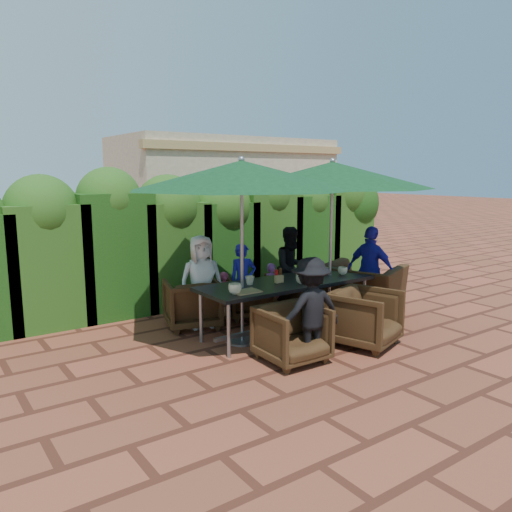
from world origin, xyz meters
TOP-DOWN VIEW (x-y plane):
  - ground at (0.00, 0.00)m, footprint 80.00×80.00m
  - dining_table at (0.18, -0.07)m, footprint 2.59×0.90m
  - umbrella_left at (-0.56, -0.03)m, footprint 2.99×2.99m
  - umbrella_right at (0.97, -0.10)m, footprint 2.89×2.89m
  - chair_far_left at (-0.79, 0.95)m, footprint 0.93×0.90m
  - chair_far_mid at (0.20, 0.89)m, footprint 0.89×0.87m
  - chair_far_right at (1.14, 0.93)m, footprint 0.84×0.81m
  - chair_near_left at (-0.46, -0.97)m, footprint 0.75×0.71m
  - chair_near_right at (0.69, -1.07)m, footprint 0.99×0.96m
  - chair_end_right at (1.82, 0.05)m, footprint 1.17×1.41m
  - adult_far_left at (-0.66, 0.89)m, footprint 0.75×0.54m
  - adult_far_mid at (0.09, 0.93)m, footprint 0.50×0.45m
  - adult_far_right at (1.04, 0.89)m, footprint 0.69×0.46m
  - adult_near_left at (-0.28, -1.08)m, footprint 0.86×0.47m
  - adult_end_right at (1.92, -0.04)m, footprint 0.56×0.89m
  - child_left at (-0.20, 0.99)m, footprint 0.33×0.31m
  - child_right at (0.64, 0.89)m, footprint 0.31×0.26m
  - pedestrian_a at (1.86, 4.17)m, footprint 1.73×1.17m
  - pedestrian_b at (2.33, 4.39)m, footprint 0.89×0.59m
  - pedestrian_c at (3.70, 4.40)m, footprint 1.05×1.18m
  - cup_a at (-0.83, -0.27)m, footprint 0.17×0.17m
  - cup_b at (-0.38, 0.05)m, footprint 0.13×0.13m
  - cup_c at (0.24, -0.30)m, footprint 0.17×0.17m
  - cup_d at (0.77, 0.07)m, footprint 0.14×0.14m
  - cup_e at (1.14, -0.18)m, footprint 0.15×0.15m
  - ketchup_bottle at (0.03, -0.01)m, footprint 0.04×0.04m
  - sauce_bottle at (0.14, 0.05)m, footprint 0.04×0.04m
  - serving_tray at (-0.67, -0.28)m, footprint 0.35×0.25m
  - number_block_left at (0.02, -0.07)m, footprint 0.12×0.06m
  - number_block_right at (0.94, 0.00)m, footprint 0.12×0.06m
  - hedge_wall at (-0.11, 2.32)m, footprint 9.10×1.60m
  - building at (3.50, 6.99)m, footprint 6.20×3.08m

SIDE VIEW (x-z plane):
  - ground at x=0.00m, z-range 0.00..0.00m
  - chair_far_right at x=1.14m, z-range 0.00..0.69m
  - chair_far_mid at x=0.20m, z-range 0.00..0.72m
  - child_left at x=-0.20m, z-range 0.00..0.75m
  - chair_near_left at x=-0.46m, z-range 0.00..0.75m
  - chair_far_left at x=-0.79m, z-range 0.00..0.78m
  - child_right at x=0.64m, z-range 0.00..0.81m
  - chair_near_right at x=0.69m, z-range 0.00..0.82m
  - chair_end_right at x=1.82m, z-range 0.00..1.05m
  - adult_far_mid at x=0.09m, z-range 0.00..1.17m
  - adult_near_left at x=-0.28m, z-range 0.00..1.27m
  - dining_table at x=0.18m, z-range 0.30..1.05m
  - adult_far_left at x=-0.66m, z-range 0.00..1.36m
  - adult_far_right at x=1.04m, z-range 0.00..1.38m
  - adult_end_right at x=1.92m, z-range 0.00..1.41m
  - serving_tray at x=-0.67m, z-range 0.75..0.77m
  - number_block_left at x=0.02m, z-range 0.75..0.85m
  - number_block_right at x=0.94m, z-range 0.75..0.85m
  - cup_e at x=1.14m, z-range 0.75..0.86m
  - cup_b at x=-0.38m, z-range 0.75..0.87m
  - cup_d at x=0.77m, z-range 0.75..0.88m
  - cup_a at x=-0.83m, z-range 0.75..0.88m
  - cup_c at x=0.24m, z-range 0.75..0.88m
  - ketchup_bottle at x=0.03m, z-range 0.75..0.92m
  - sauce_bottle at x=0.14m, z-range 0.75..0.92m
  - pedestrian_c at x=3.70m, z-range 0.00..1.71m
  - pedestrian_a at x=1.86m, z-range 0.00..1.75m
  - pedestrian_b at x=2.33m, z-range 0.00..1.76m
  - hedge_wall at x=-0.11m, z-range 0.11..2.51m
  - building at x=3.50m, z-range 0.01..3.21m
  - umbrella_right at x=0.97m, z-range 0.98..3.44m
  - umbrella_left at x=-0.56m, z-range 0.98..3.44m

